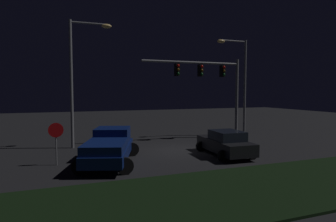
{
  "coord_description": "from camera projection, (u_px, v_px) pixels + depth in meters",
  "views": [
    {
      "loc": [
        -7.14,
        -17.54,
        3.86
      ],
      "look_at": [
        -0.36,
        0.3,
        2.57
      ],
      "focal_mm": 31.13,
      "sensor_mm": 36.0,
      "label": 1
    }
  ],
  "objects": [
    {
      "name": "grass_median",
      "position": [
        254.0,
        188.0,
        11.46
      ],
      "size": [
        25.64,
        5.51,
        0.1
      ],
      "primitive_type": "cube",
      "color": "black",
      "rests_on": "ground_plane"
    },
    {
      "name": "stop_sign",
      "position": [
        56.0,
        136.0,
        15.13
      ],
      "size": [
        0.76,
        0.08,
        2.23
      ],
      "color": "slate",
      "rests_on": "ground_plane"
    },
    {
      "name": "car_sedan",
      "position": [
        225.0,
        143.0,
        17.55
      ],
      "size": [
        2.65,
        4.5,
        1.51
      ],
      "rotation": [
        0.0,
        0.0,
        1.51
      ],
      "color": "black",
      "rests_on": "ground_plane"
    },
    {
      "name": "street_lamp_left",
      "position": [
        80.0,
        68.0,
        19.69
      ],
      "size": [
        2.85,
        0.44,
        8.62
      ],
      "color": "slate",
      "rests_on": "ground_plane"
    },
    {
      "name": "pickup_truck",
      "position": [
        110.0,
        145.0,
        15.52
      ],
      "size": [
        4.0,
        5.76,
        1.8
      ],
      "rotation": [
        0.0,
        0.0,
        1.24
      ],
      "color": "navy",
      "rests_on": "ground_plane"
    },
    {
      "name": "street_lamp_right",
      "position": [
        239.0,
        75.0,
        25.13
      ],
      "size": [
        2.89,
        0.44,
        8.28
      ],
      "color": "slate",
      "rests_on": "ground_plane"
    },
    {
      "name": "ground_plane",
      "position": [
        175.0,
        150.0,
        19.16
      ],
      "size": [
        80.0,
        80.0,
        0.0
      ],
      "primitive_type": "plane",
      "color": "black"
    },
    {
      "name": "traffic_signal_gantry",
      "position": [
        211.0,
        78.0,
        23.27
      ],
      "size": [
        8.32,
        0.56,
        6.5
      ],
      "color": "slate",
      "rests_on": "ground_plane"
    }
  ]
}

